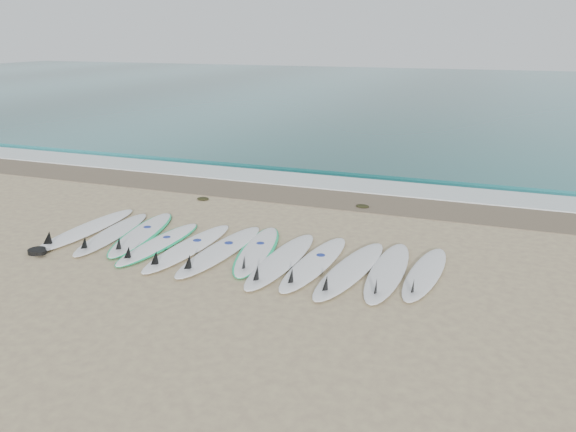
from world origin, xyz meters
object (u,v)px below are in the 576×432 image
(surfboard_0, at_px, (85,230))
(surfboard_6, at_px, (257,251))
(leash_coil, at_px, (38,251))
(surfboard_11, at_px, (424,274))

(surfboard_0, distance_m, surfboard_6, 3.79)
(surfboard_6, bearing_deg, surfboard_0, 173.11)
(surfboard_6, xyz_separation_m, leash_coil, (-3.82, -1.45, -0.00))
(surfboard_0, bearing_deg, surfboard_11, 3.04)
(surfboard_11, bearing_deg, surfboard_0, -173.27)
(surfboard_11, bearing_deg, surfboard_6, -174.83)
(surfboard_11, xyz_separation_m, leash_coil, (-6.91, -1.44, -0.01))
(surfboard_6, height_order, leash_coil, surfboard_6)
(surfboard_0, xyz_separation_m, surfboard_11, (6.87, 0.17, -0.01))
(surfboard_6, distance_m, surfboard_11, 3.09)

